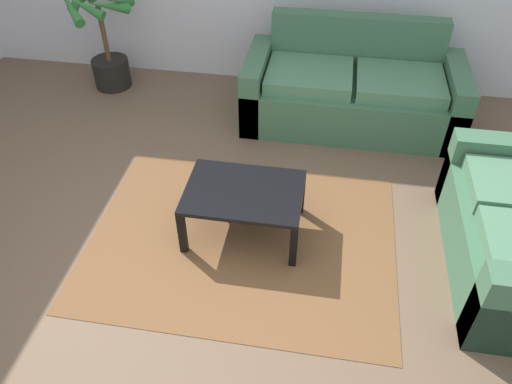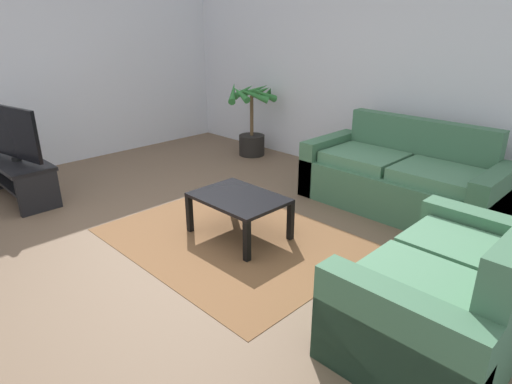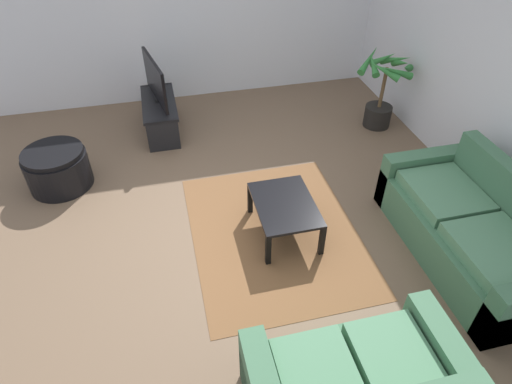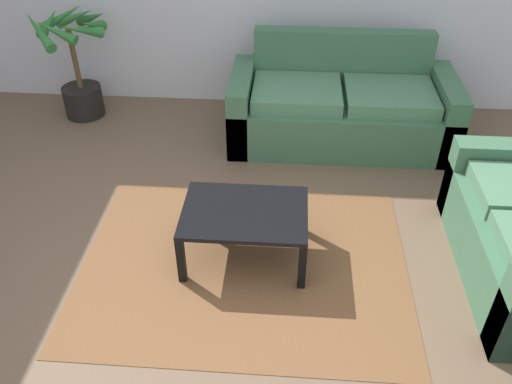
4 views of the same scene
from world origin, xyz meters
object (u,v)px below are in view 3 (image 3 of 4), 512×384
object	(u,v)px
ottoman	(58,169)
tv_stand	(160,111)
couch_main	(470,232)
tv	(155,80)
potted_palm	(382,94)
coffee_table	(285,207)

from	to	relation	value
ottoman	tv_stand	bearing A→B (deg)	128.13
couch_main	tv	xyz separation A→B (m)	(-3.09, -2.73, 0.45)
potted_palm	ottoman	size ratio (longest dim) A/B	1.47
tv_stand	ottoman	bearing A→B (deg)	-51.87
tv	coffee_table	world-z (taller)	tv
couch_main	tv	distance (m)	4.15
coffee_table	tv_stand	bearing A→B (deg)	-155.21
couch_main	tv_stand	distance (m)	4.13
couch_main	coffee_table	bearing A→B (deg)	-113.64
potted_palm	tv	bearing A→B (deg)	-101.21
ottoman	potted_palm	bearing A→B (deg)	95.23
tv	potted_palm	distance (m)	3.07
tv_stand	coffee_table	xyz separation A→B (m)	(2.37, 1.09, 0.04)
couch_main	potted_palm	world-z (taller)	potted_palm
coffee_table	potted_palm	bearing A→B (deg)	132.84
tv_stand	couch_main	bearing A→B (deg)	41.56
tv	coffee_table	distance (m)	2.64
tv	potted_palm	size ratio (longest dim) A/B	0.91
potted_palm	ottoman	bearing A→B (deg)	-84.77
potted_palm	couch_main	bearing A→B (deg)	-6.14
tv	coffee_table	bearing A→B (deg)	24.72
couch_main	ottoman	world-z (taller)	couch_main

